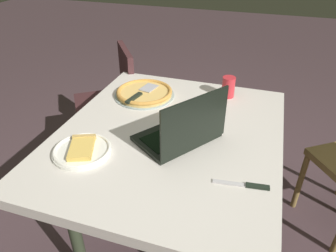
% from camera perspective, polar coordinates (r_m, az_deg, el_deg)
% --- Properties ---
extents(ground_plane, '(12.00, 12.00, 0.00)m').
position_cam_1_polar(ground_plane, '(1.91, 0.16, -20.24)').
color(ground_plane, '#49363A').
extents(dining_table, '(1.14, 0.98, 0.75)m').
position_cam_1_polar(dining_table, '(1.43, 0.20, -3.72)').
color(dining_table, beige).
rests_on(dining_table, ground_plane).
extents(laptop, '(0.41, 0.38, 0.25)m').
position_cam_1_polar(laptop, '(1.30, 2.67, -1.05)').
color(laptop, black).
rests_on(laptop, dining_table).
extents(pizza_plate, '(0.24, 0.24, 0.04)m').
position_cam_1_polar(pizza_plate, '(1.31, -15.52, -4.22)').
color(pizza_plate, white).
rests_on(pizza_plate, dining_table).
extents(pizza_tray, '(0.32, 0.32, 0.04)m').
position_cam_1_polar(pizza_tray, '(1.69, -4.37, 6.13)').
color(pizza_tray, '#93A5A4').
rests_on(pizza_tray, dining_table).
extents(table_knife, '(0.04, 0.20, 0.01)m').
position_cam_1_polar(table_knife, '(1.15, 14.28, -10.51)').
color(table_knife, '#BAB5B5').
rests_on(table_knife, dining_table).
extents(drink_cup, '(0.07, 0.07, 0.11)m').
position_cam_1_polar(drink_cup, '(1.70, 11.04, 7.11)').
color(drink_cup, red).
rests_on(drink_cup, dining_table).
extents(chair_near, '(0.54, 0.54, 0.86)m').
position_cam_1_polar(chair_near, '(2.23, -10.11, 5.03)').
color(chair_near, '#3E2123').
rests_on(chair_near, ground_plane).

